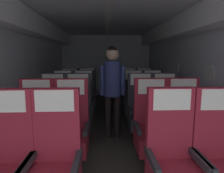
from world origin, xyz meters
TOP-DOWN VIEW (x-y plane):
  - ground at (0.00, 3.51)m, footprint 3.52×7.41m
  - fuselage_shell at (0.00, 3.77)m, footprint 3.40×7.06m
  - seat_a_left_window at (-0.98, 1.41)m, footprint 0.47×0.50m
  - seat_a_left_aisle at (-0.55, 1.42)m, footprint 0.47×0.50m
  - seat_a_right_aisle at (0.98, 1.40)m, footprint 0.47×0.50m
  - seat_a_right_window at (0.54, 1.42)m, footprint 0.47×0.50m
  - seat_b_left_window at (-0.99, 2.22)m, footprint 0.47×0.50m
  - seat_b_left_aisle at (-0.54, 2.21)m, footprint 0.47×0.50m
  - seat_b_right_aisle at (0.99, 2.24)m, footprint 0.47×0.50m
  - seat_b_right_window at (0.54, 2.22)m, footprint 0.47×0.50m
  - seat_c_left_window at (-0.99, 3.04)m, footprint 0.47×0.50m
  - seat_c_left_aisle at (-0.55, 3.05)m, footprint 0.47×0.50m
  - seat_c_right_aisle at (0.99, 3.04)m, footprint 0.47×0.50m
  - seat_c_right_window at (0.55, 3.04)m, footprint 0.47×0.50m
  - seat_d_left_window at (-0.99, 3.86)m, footprint 0.47×0.50m
  - seat_d_left_aisle at (-0.54, 3.86)m, footprint 0.47×0.50m
  - seat_d_right_aisle at (0.98, 3.86)m, footprint 0.47×0.50m
  - seat_d_right_window at (0.55, 3.86)m, footprint 0.47×0.50m
  - seat_e_left_window at (-0.98, 4.69)m, footprint 0.47×0.50m
  - seat_e_left_aisle at (-0.53, 4.69)m, footprint 0.47×0.50m
  - seat_e_right_aisle at (0.98, 4.70)m, footprint 0.47×0.50m
  - seat_e_right_window at (0.54, 4.68)m, footprint 0.47×0.50m
  - flight_attendant at (0.05, 3.07)m, footprint 0.43×0.28m

SIDE VIEW (x-z plane):
  - ground at x=0.00m, z-range -0.02..0.00m
  - seat_a_left_window at x=-0.98m, z-range -0.10..1.06m
  - seat_a_left_aisle at x=-0.55m, z-range -0.10..1.06m
  - seat_a_right_aisle at x=0.98m, z-range -0.10..1.06m
  - seat_a_right_window at x=0.54m, z-range -0.10..1.06m
  - seat_b_left_window at x=-0.99m, z-range -0.10..1.06m
  - seat_b_left_aisle at x=-0.54m, z-range -0.10..1.06m
  - seat_b_right_aisle at x=0.99m, z-range -0.10..1.06m
  - seat_b_right_window at x=0.54m, z-range -0.10..1.06m
  - seat_c_left_window at x=-0.99m, z-range -0.10..1.06m
  - seat_c_left_aisle at x=-0.55m, z-range -0.10..1.06m
  - seat_c_right_aisle at x=0.99m, z-range -0.10..1.06m
  - seat_c_right_window at x=0.55m, z-range -0.10..1.06m
  - seat_d_left_window at x=-0.99m, z-range -0.10..1.06m
  - seat_d_left_aisle at x=-0.54m, z-range -0.10..1.06m
  - seat_d_right_aisle at x=0.98m, z-range -0.10..1.06m
  - seat_d_right_window at x=0.55m, z-range -0.10..1.06m
  - seat_e_left_window at x=-0.98m, z-range -0.10..1.06m
  - seat_e_left_aisle at x=-0.53m, z-range -0.10..1.06m
  - seat_e_right_aisle at x=0.98m, z-range -0.10..1.06m
  - seat_e_right_window at x=0.54m, z-range -0.10..1.06m
  - flight_attendant at x=0.05m, z-range 0.19..1.82m
  - fuselage_shell at x=0.00m, z-range 0.50..2.80m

